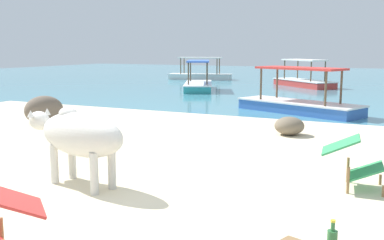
# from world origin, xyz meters

# --- Properties ---
(sand_beach) EXTENTS (18.00, 14.00, 0.04)m
(sand_beach) POSITION_xyz_m (0.00, 0.00, 0.02)
(sand_beach) COLOR beige
(sand_beach) RESTS_ON ground
(water_surface) EXTENTS (60.00, 36.00, 0.03)m
(water_surface) POSITION_xyz_m (0.00, 22.00, 0.00)
(water_surface) COLOR teal
(water_surface) RESTS_ON ground
(cow) EXTENTS (1.85, 0.81, 1.03)m
(cow) POSITION_xyz_m (-0.45, 0.27, 0.72)
(cow) COLOR beige
(cow) RESTS_ON sand_beach
(deck_chair_near) EXTENTS (0.83, 0.63, 0.68)m
(deck_chair_near) POSITION_xyz_m (2.81, 1.70, 0.42)
(deck_chair_near) COLOR olive
(deck_chair_near) RESTS_ON sand_beach
(shore_rock_medium) EXTENTS (0.82, 0.81, 0.38)m
(shore_rock_medium) POSITION_xyz_m (1.18, 4.99, 0.23)
(shore_rock_medium) COLOR #756651
(shore_rock_medium) RESTS_ON sand_beach
(shore_rock_small) EXTENTS (1.05, 1.13, 0.69)m
(shore_rock_small) POSITION_xyz_m (-4.40, 3.78, 0.38)
(shore_rock_small) COLOR #6B5B4C
(shore_rock_small) RESTS_ON sand_beach
(boat_teal) EXTENTS (2.53, 3.83, 1.29)m
(boat_teal) POSITION_xyz_m (-5.00, 13.78, 0.29)
(boat_teal) COLOR teal
(boat_teal) RESTS_ON water_surface
(boat_blue) EXTENTS (3.84, 2.46, 1.29)m
(boat_blue) POSITION_xyz_m (0.57, 8.60, 0.29)
(boat_blue) COLOR #3866B7
(boat_blue) RESTS_ON water_surface
(boat_white) EXTENTS (3.83, 1.88, 1.29)m
(boat_white) POSITION_xyz_m (-7.83, 20.14, 0.29)
(boat_white) COLOR white
(boat_white) RESTS_ON water_surface
(boat_red) EXTENTS (3.48, 3.34, 1.29)m
(boat_red) POSITION_xyz_m (-1.23, 17.64, 0.29)
(boat_red) COLOR #C63833
(boat_red) RESTS_ON water_surface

